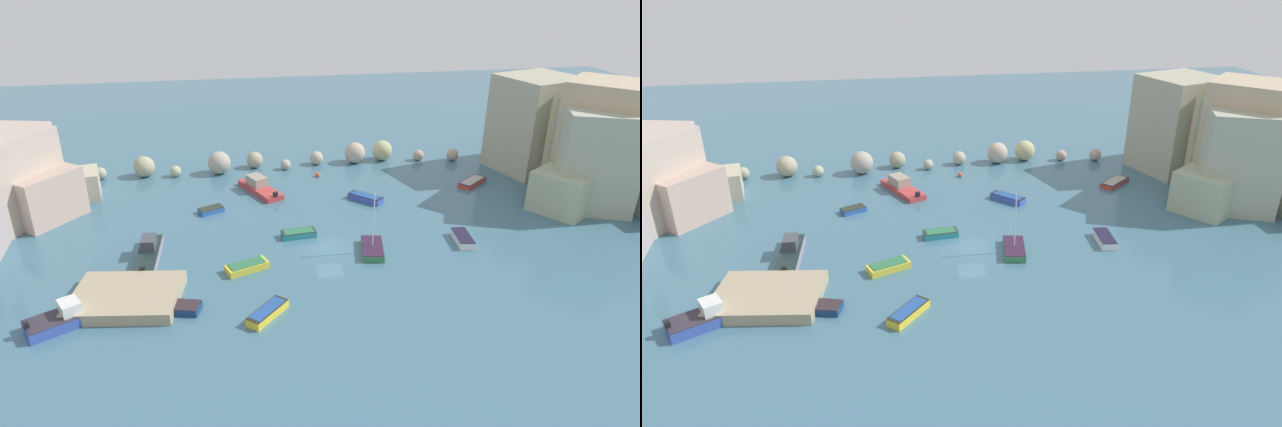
% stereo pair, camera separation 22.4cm
% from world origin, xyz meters
% --- Properties ---
extents(cove_water, '(160.00, 160.00, 0.00)m').
position_xyz_m(cove_water, '(0.00, 0.00, 0.00)').
color(cove_water, '#3F6B81').
rests_on(cove_water, ground).
extents(cliff_headland_right, '(21.54, 25.16, 12.77)m').
position_xyz_m(cliff_headland_right, '(31.31, 9.31, 4.90)').
color(cliff_headland_right, '#ACB39F').
rests_on(cliff_headland_right, ground).
extents(rock_breakwater, '(45.66, 4.07, 2.77)m').
position_xyz_m(rock_breakwater, '(-1.86, 21.89, 1.19)').
color(rock_breakwater, '#A1A685').
rests_on(rock_breakwater, ground).
extents(stone_dock, '(8.88, 7.38, 0.95)m').
position_xyz_m(stone_dock, '(-17.15, -6.03, 0.47)').
color(stone_dock, tan).
rests_on(stone_dock, ground).
extents(channel_buoy, '(0.55, 0.55, 0.55)m').
position_xyz_m(channel_buoy, '(1.90, 17.93, 0.28)').
color(channel_buoy, '#E04C28').
rests_on(channel_buoy, cove_water).
extents(moored_boat_0, '(1.75, 3.57, 0.71)m').
position_xyz_m(moored_boat_0, '(12.43, -1.06, 0.35)').
color(moored_boat_0, white).
rests_on(moored_boat_0, cove_water).
extents(moored_boat_1, '(2.64, 4.38, 5.71)m').
position_xyz_m(moored_boat_1, '(3.62, -1.47, 0.35)').
color(moored_boat_1, '#377E47').
rests_on(moored_boat_1, cove_water).
extents(moored_boat_2, '(4.26, 3.81, 0.53)m').
position_xyz_m(moored_boat_2, '(19.39, 12.45, 0.28)').
color(moored_boat_2, '#C23E30').
rests_on(moored_boat_2, cove_water).
extents(moored_boat_3, '(3.61, 3.67, 0.67)m').
position_xyz_m(moored_boat_3, '(5.85, 9.88, 0.35)').
color(moored_boat_3, '#3C55B9').
rests_on(moored_boat_3, cove_water).
extents(moored_boat_4, '(5.31, 4.29, 1.77)m').
position_xyz_m(moored_boat_4, '(-21.28, -8.24, 0.59)').
color(moored_boat_4, '#3852AE').
rests_on(moored_boat_4, cove_water).
extents(moored_boat_5, '(2.02, 6.93, 1.79)m').
position_xyz_m(moored_boat_5, '(-16.16, 0.64, 0.57)').
color(moored_boat_5, gray).
rests_on(moored_boat_5, cove_water).
extents(moored_boat_6, '(4.83, 7.13, 1.67)m').
position_xyz_m(moored_boat_6, '(-5.38, 14.57, 0.57)').
color(moored_boat_6, '#BE3B3C').
rests_on(moored_boat_6, cove_water).
extents(moored_boat_7, '(3.88, 2.68, 0.69)m').
position_xyz_m(moored_boat_7, '(-7.73, -2.75, 0.33)').
color(moored_boat_7, gold).
rests_on(moored_boat_7, cove_water).
extents(moored_boat_8, '(3.44, 3.62, 0.70)m').
position_xyz_m(moored_boat_8, '(-6.60, -9.77, 0.36)').
color(moored_boat_8, yellow).
rests_on(moored_boat_8, cove_water).
extents(moored_boat_9, '(2.83, 2.24, 0.52)m').
position_xyz_m(moored_boat_9, '(-10.78, 9.77, 0.26)').
color(moored_boat_9, '#2D5CB2').
rests_on(moored_boat_9, cove_water).
extents(moored_boat_10, '(3.37, 1.62, 0.64)m').
position_xyz_m(moored_boat_10, '(-2.54, 2.64, 0.33)').
color(moored_boat_10, teal).
rests_on(moored_boat_10, cove_water).
extents(moored_boat_11, '(4.71, 2.73, 0.59)m').
position_xyz_m(moored_boat_11, '(-13.73, -7.70, 0.29)').
color(moored_boat_11, navy).
rests_on(moored_boat_11, cove_water).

